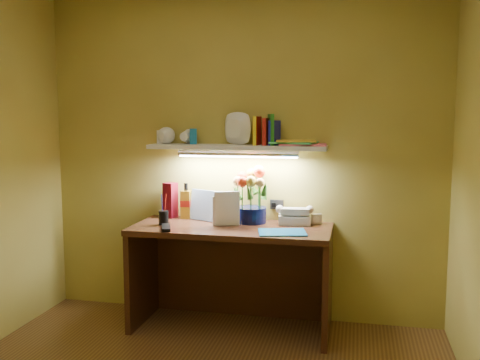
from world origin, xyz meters
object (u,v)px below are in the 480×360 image
desk (231,278)px  telephone (295,215)px  whisky_bottle (186,201)px  desk_clock (316,219)px  flower_bouquet (251,196)px

desk → telephone: bearing=22.5°
desk → whisky_bottle: 0.68m
desk_clock → whisky_bottle: whisky_bottle is taller
flower_bouquet → telephone: size_ratio=1.75×
desk → flower_bouquet: 0.61m
flower_bouquet → desk: bearing=-123.0°
telephone → flower_bouquet: bearing=175.9°
telephone → desk: bearing=-163.7°
flower_bouquet → telephone: (0.32, 0.01, -0.13)m
whisky_bottle → flower_bouquet: bearing=-5.4°
telephone → desk_clock: 0.16m
desk → telephone: (0.43, 0.18, 0.44)m
flower_bouquet → whisky_bottle: bearing=174.6°
desk → whisky_bottle: whisky_bottle is taller
telephone → whisky_bottle: bearing=171.2°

